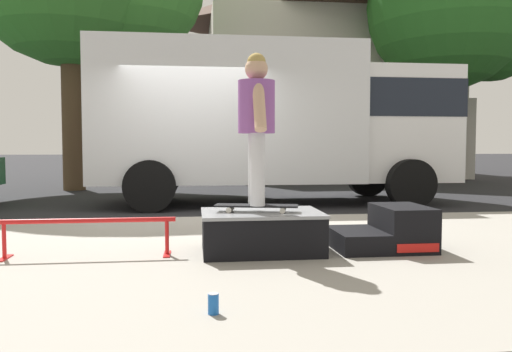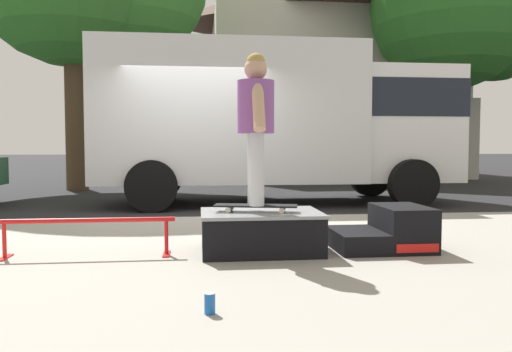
{
  "view_description": "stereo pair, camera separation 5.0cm",
  "coord_description": "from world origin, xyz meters",
  "px_view_note": "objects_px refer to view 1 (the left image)",
  "views": [
    {
      "loc": [
        -0.0,
        -7.75,
        1.12
      ],
      "look_at": [
        0.68,
        -2.13,
        0.79
      ],
      "focal_mm": 35.4,
      "sensor_mm": 36.0,
      "label": 1
    },
    {
      "loc": [
        0.05,
        -7.75,
        1.12
      ],
      "look_at": [
        0.68,
        -2.13,
        0.79
      ],
      "focal_mm": 35.4,
      "sensor_mm": 36.0,
      "label": 2
    }
  ],
  "objects_px": {
    "skate_box": "(262,230)",
    "grind_rail": "(87,227)",
    "soda_can": "(214,304)",
    "street_tree_neighbour": "(459,12)",
    "kicker_ramp": "(389,231)",
    "skater_kid": "(257,116)",
    "skateboard": "(257,206)",
    "box_truck": "(275,118)"
  },
  "relations": [
    {
      "from": "box_truck",
      "to": "skateboard",
      "type": "bearing_deg",
      "value": -101.01
    },
    {
      "from": "skater_kid",
      "to": "soda_can",
      "type": "height_order",
      "value": "skater_kid"
    },
    {
      "from": "skateboard",
      "to": "box_truck",
      "type": "height_order",
      "value": "box_truck"
    },
    {
      "from": "skateboard",
      "to": "soda_can",
      "type": "relative_size",
      "value": 6.39
    },
    {
      "from": "kicker_ramp",
      "to": "grind_rail",
      "type": "distance_m",
      "value": 2.87
    },
    {
      "from": "skater_kid",
      "to": "street_tree_neighbour",
      "type": "height_order",
      "value": "street_tree_neighbour"
    },
    {
      "from": "skateboard",
      "to": "soda_can",
      "type": "xyz_separation_m",
      "value": [
        -0.47,
        -1.7,
        -0.38
      ]
    },
    {
      "from": "soda_can",
      "to": "box_truck",
      "type": "xyz_separation_m",
      "value": [
        1.49,
        6.97,
        1.52
      ]
    },
    {
      "from": "box_truck",
      "to": "street_tree_neighbour",
      "type": "xyz_separation_m",
      "value": [
        6.64,
        5.19,
        3.63
      ]
    },
    {
      "from": "skater_kid",
      "to": "street_tree_neighbour",
      "type": "distance_m",
      "value": 13.55
    },
    {
      "from": "kicker_ramp",
      "to": "skater_kid",
      "type": "xyz_separation_m",
      "value": [
        -1.31,
        -0.04,
        1.11
      ]
    },
    {
      "from": "kicker_ramp",
      "to": "soda_can",
      "type": "xyz_separation_m",
      "value": [
        -1.78,
        -1.74,
        -0.11
      ]
    },
    {
      "from": "skate_box",
      "to": "grind_rail",
      "type": "height_order",
      "value": "skate_box"
    },
    {
      "from": "soda_can",
      "to": "box_truck",
      "type": "bearing_deg",
      "value": 77.9
    },
    {
      "from": "skateboard",
      "to": "box_truck",
      "type": "distance_m",
      "value": 5.48
    },
    {
      "from": "kicker_ramp",
      "to": "street_tree_neighbour",
      "type": "height_order",
      "value": "street_tree_neighbour"
    },
    {
      "from": "kicker_ramp",
      "to": "skater_kid",
      "type": "height_order",
      "value": "skater_kid"
    },
    {
      "from": "kicker_ramp",
      "to": "box_truck",
      "type": "bearing_deg",
      "value": 93.13
    },
    {
      "from": "street_tree_neighbour",
      "to": "box_truck",
      "type": "bearing_deg",
      "value": -141.99
    },
    {
      "from": "skateboard",
      "to": "skater_kid",
      "type": "bearing_deg",
      "value": -53.13
    },
    {
      "from": "street_tree_neighbour",
      "to": "skater_kid",
      "type": "bearing_deg",
      "value": -126.25
    },
    {
      "from": "skate_box",
      "to": "skateboard",
      "type": "distance_m",
      "value": 0.25
    },
    {
      "from": "grind_rail",
      "to": "skater_kid",
      "type": "xyz_separation_m",
      "value": [
        1.55,
        -0.02,
        1.02
      ]
    },
    {
      "from": "box_truck",
      "to": "skater_kid",
      "type": "bearing_deg",
      "value": -101.01
    },
    {
      "from": "kicker_ramp",
      "to": "street_tree_neighbour",
      "type": "distance_m",
      "value": 13.2
    },
    {
      "from": "skater_kid",
      "to": "skateboard",
      "type": "bearing_deg",
      "value": 126.87
    },
    {
      "from": "soda_can",
      "to": "street_tree_neighbour",
      "type": "height_order",
      "value": "street_tree_neighbour"
    },
    {
      "from": "skate_box",
      "to": "skater_kid",
      "type": "xyz_separation_m",
      "value": [
        -0.05,
        -0.04,
        1.08
      ]
    },
    {
      "from": "kicker_ramp",
      "to": "soda_can",
      "type": "bearing_deg",
      "value": -135.66
    },
    {
      "from": "street_tree_neighbour",
      "to": "kicker_ramp",
      "type": "bearing_deg",
      "value": -121.38
    },
    {
      "from": "soda_can",
      "to": "grind_rail",
      "type": "bearing_deg",
      "value": 122.15
    },
    {
      "from": "skater_kid",
      "to": "box_truck",
      "type": "bearing_deg",
      "value": 78.99
    },
    {
      "from": "soda_can",
      "to": "street_tree_neighbour",
      "type": "bearing_deg",
      "value": 56.21
    },
    {
      "from": "box_truck",
      "to": "skate_box",
      "type": "bearing_deg",
      "value": -100.54
    },
    {
      "from": "grind_rail",
      "to": "box_truck",
      "type": "bearing_deg",
      "value": 63.83
    },
    {
      "from": "skateboard",
      "to": "kicker_ramp",
      "type": "bearing_deg",
      "value": 1.63
    },
    {
      "from": "soda_can",
      "to": "kicker_ramp",
      "type": "bearing_deg",
      "value": 44.34
    },
    {
      "from": "grind_rail",
      "to": "street_tree_neighbour",
      "type": "bearing_deg",
      "value": 48.54
    },
    {
      "from": "grind_rail",
      "to": "box_truck",
      "type": "distance_m",
      "value": 5.99
    },
    {
      "from": "kicker_ramp",
      "to": "skateboard",
      "type": "relative_size",
      "value": 1.14
    },
    {
      "from": "skateboard",
      "to": "box_truck",
      "type": "bearing_deg",
      "value": 78.99
    },
    {
      "from": "kicker_ramp",
      "to": "soda_can",
      "type": "distance_m",
      "value": 2.49
    }
  ]
}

